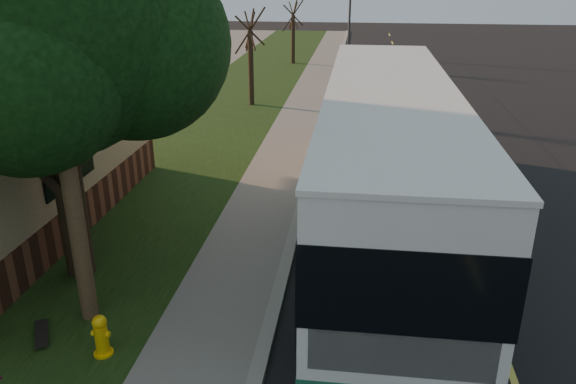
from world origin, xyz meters
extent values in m
plane|color=black|center=(0.00, 0.00, 0.00)|extent=(120.00, 120.00, 0.00)
cube|color=black|center=(4.00, 10.00, 0.01)|extent=(8.00, 80.00, 0.01)
cube|color=gray|center=(0.00, 10.00, 0.06)|extent=(0.25, 80.00, 0.12)
cube|color=slate|center=(-1.00, 10.00, 0.04)|extent=(2.00, 80.00, 0.08)
cube|color=black|center=(-4.50, 10.00, 0.04)|extent=(5.00, 80.00, 0.07)
cylinder|color=yellow|center=(-2.60, 0.00, 0.35)|extent=(0.22, 0.22, 0.55)
sphere|color=yellow|center=(-2.60, 0.00, 0.69)|extent=(0.24, 0.24, 0.24)
cylinder|color=yellow|center=(-2.60, 0.00, 0.47)|extent=(0.30, 0.10, 0.10)
cylinder|color=yellow|center=(-2.60, 0.00, 0.47)|extent=(0.10, 0.18, 0.10)
cylinder|color=yellow|center=(-2.60, 0.00, 0.09)|extent=(0.32, 0.32, 0.04)
cylinder|color=#473321|center=(-3.30, 1.00, 4.57)|extent=(0.30, 0.30, 9.00)
cylinder|color=black|center=(-4.20, 2.50, 2.07)|extent=(0.56, 0.56, 4.00)
sphere|color=black|center=(-4.20, 2.50, 5.27)|extent=(5.20, 5.20, 5.20)
sphere|color=black|center=(-2.80, 3.10, 4.67)|extent=(3.60, 3.60, 3.60)
sphere|color=black|center=(-3.90, 1.20, 4.37)|extent=(3.20, 3.20, 3.20)
cylinder|color=black|center=(-3.50, 18.00, 1.72)|extent=(0.24, 0.24, 3.30)
cylinder|color=black|center=(-3.50, 18.00, 3.37)|extent=(1.38, 0.57, 2.01)
cylinder|color=black|center=(-3.50, 18.00, 3.37)|extent=(0.74, 1.21, 1.58)
cylinder|color=black|center=(-3.50, 18.00, 3.37)|extent=(0.65, 1.05, 1.95)
cylinder|color=black|center=(-3.50, 18.00, 3.37)|extent=(1.28, 0.53, 1.33)
cylinder|color=black|center=(-3.50, 18.00, 3.37)|extent=(0.75, 1.21, 1.70)
cylinder|color=black|center=(-3.00, 30.00, 1.58)|extent=(0.24, 0.24, 3.03)
cylinder|color=black|center=(-3.00, 30.00, 3.10)|extent=(1.38, 0.57, 2.01)
cylinder|color=black|center=(-3.00, 30.00, 3.10)|extent=(0.74, 1.21, 1.58)
cylinder|color=black|center=(-3.00, 30.00, 3.10)|extent=(0.65, 1.05, 1.95)
cylinder|color=black|center=(-3.00, 30.00, 3.10)|extent=(1.28, 0.53, 1.33)
cylinder|color=black|center=(-3.00, 30.00, 3.10)|extent=(0.75, 1.21, 1.70)
cylinder|color=#2D2D30|center=(0.50, 34.00, 2.75)|extent=(0.16, 0.16, 5.50)
cube|color=silver|center=(2.09, 5.53, 2.03)|extent=(2.75, 13.18, 2.97)
cube|color=#1A5B3D|center=(2.09, 5.53, 0.49)|extent=(2.77, 13.20, 0.60)
cube|color=black|center=(2.09, 5.53, 2.25)|extent=(2.79, 13.22, 1.21)
cube|color=black|center=(2.09, -1.03, 1.87)|extent=(2.45, 0.06, 1.76)
cube|color=yellow|center=(2.09, -1.02, 3.35)|extent=(1.76, 0.06, 0.38)
cube|color=silver|center=(2.09, 5.53, 3.53)|extent=(2.80, 13.23, 0.08)
cylinder|color=black|center=(0.72, 0.70, 0.51)|extent=(0.31, 1.01, 1.01)
cylinder|color=black|center=(3.47, 0.70, 0.51)|extent=(0.31, 1.01, 1.01)
cylinder|color=black|center=(0.72, 4.43, 0.51)|extent=(0.31, 1.01, 1.01)
cylinder|color=black|center=(3.47, 4.43, 0.51)|extent=(0.31, 1.01, 1.01)
cylinder|color=black|center=(0.72, 10.37, 0.51)|extent=(0.31, 1.01, 1.01)
cylinder|color=black|center=(3.47, 10.37, 0.51)|extent=(0.31, 1.01, 1.01)
cube|color=black|center=(-3.86, 0.30, 0.14)|extent=(0.60, 0.84, 0.02)
cylinder|color=silver|center=(-3.71, 0.04, 0.10)|extent=(0.19, 0.14, 0.05)
cylinder|color=silver|center=(-4.00, 0.56, 0.10)|extent=(0.19, 0.14, 0.05)
cube|color=black|center=(-7.30, 6.92, 0.64)|extent=(1.70, 1.53, 1.20)
cube|color=black|center=(-7.30, 6.92, 1.28)|extent=(1.76, 1.59, 0.08)
imported|color=black|center=(1.53, 25.83, 0.76)|extent=(1.97, 4.52, 1.52)
camera|label=1|loc=(1.38, -7.15, 6.02)|focal=35.00mm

